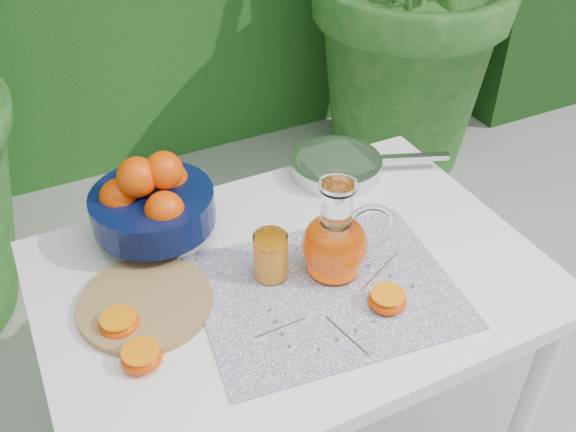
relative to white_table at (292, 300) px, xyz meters
name	(u,v)px	position (x,y,z in m)	size (l,w,h in m)	color
ground	(319,432)	(0.13, 0.08, -0.67)	(60.00, 60.00, 0.00)	#B6B2AE
white_table	(292,300)	(0.00, 0.00, 0.00)	(1.00, 0.70, 0.75)	white
placemat	(327,291)	(0.04, -0.08, 0.08)	(0.49, 0.38, 0.00)	#0D114C
cutting_board	(145,303)	(-0.29, 0.04, 0.09)	(0.26, 0.26, 0.02)	olive
fruit_bowl	(151,200)	(-0.21, 0.23, 0.18)	(0.30, 0.30, 0.20)	black
juice_pitcher	(336,241)	(0.08, -0.03, 0.16)	(0.20, 0.17, 0.22)	white
juice_tumbler	(271,257)	(-0.04, 0.01, 0.13)	(0.07, 0.07, 0.10)	white
saute_pan	(338,165)	(0.26, 0.27, 0.10)	(0.41, 0.29, 0.04)	#B6B6BB
orange_halves	(220,326)	(-0.19, -0.09, 0.10)	(0.55, 0.24, 0.04)	#FC6402
thyme_sprigs	(339,308)	(0.03, -0.13, 0.09)	(0.36, 0.24, 0.01)	#4F3324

